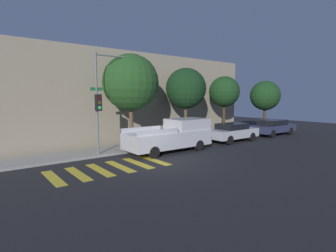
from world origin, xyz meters
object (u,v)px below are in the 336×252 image
Objects in this scene: pickup_truck at (173,135)px; tree_far_end at (224,92)px; sedan_near_corner at (233,132)px; sedan_middle at (273,127)px; tree_near_corner at (131,83)px; traffic_light_pole at (105,91)px; tree_midblock at (186,89)px; tree_behind_truck at (265,96)px.

tree_far_end is (7.08, 1.98, 2.81)m from pickup_truck.
sedan_near_corner is 5.56m from sedan_middle.
tree_near_corner is at bearing 132.14° from pickup_truck.
traffic_light_pole is at bearing -176.29° from tree_far_end.
pickup_truck is at bearing -47.86° from tree_near_corner.
tree_near_corner is (2.03, 0.71, 0.58)m from traffic_light_pole.
pickup_truck is 1.01× the size of tree_midblock.
tree_near_corner is at bearing -180.00° from tree_far_end.
tree_behind_truck is (16.90, 0.71, -0.17)m from traffic_light_pole.
traffic_light_pole is at bearing 172.46° from sedan_near_corner.
tree_near_corner reaches higher than traffic_light_pole.
pickup_truck is 7.87m from tree_far_end.
pickup_truck is 1.12× the size of tree_behind_truck.
tree_midblock is at bearing 146.47° from sedan_near_corner.
sedan_middle is 0.85× the size of tree_midblock.
tree_midblock is 4.28m from tree_far_end.
traffic_light_pole is 1.06× the size of tree_midblock.
tree_behind_truck is (6.00, 0.00, -0.29)m from tree_far_end.
tree_midblock is (2.81, 1.98, 2.99)m from pickup_truck.
tree_midblock reaches higher than tree_far_end.
pickup_truck reaches higher than sedan_near_corner.
tree_behind_truck is at bearing 0.00° from tree_near_corner.
sedan_near_corner is at bearing 180.00° from sedan_middle.
tree_midblock is (-2.99, 1.98, 3.23)m from sedan_near_corner.
tree_near_corner is at bearing 171.44° from sedan_middle.
tree_far_end is at bearing 180.00° from tree_behind_truck.
sedan_near_corner is at bearing -14.63° from tree_near_corner.
tree_near_corner is at bearing 180.00° from tree_midblock.
traffic_light_pole reaches higher than tree_midblock.
sedan_middle is 0.92× the size of tree_far_end.
sedan_middle is at bearing -131.12° from tree_behind_truck.
tree_behind_truck is at bearing 2.39° from traffic_light_pole.
pickup_truck is (3.83, -1.27, -2.69)m from traffic_light_pole.
tree_behind_truck is at bearing 48.88° from sedan_middle.
pickup_truck is at bearing -18.40° from traffic_light_pole.
sedan_near_corner is 0.83× the size of tree_far_end.
traffic_light_pole is 4.85m from pickup_truck.
tree_far_end reaches higher than tree_behind_truck.
traffic_light_pole is 6.68m from tree_midblock.
pickup_truck is 1.18× the size of sedan_middle.
tree_near_corner is at bearing 165.37° from sedan_near_corner.
tree_near_corner is at bearing -180.00° from tree_behind_truck.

